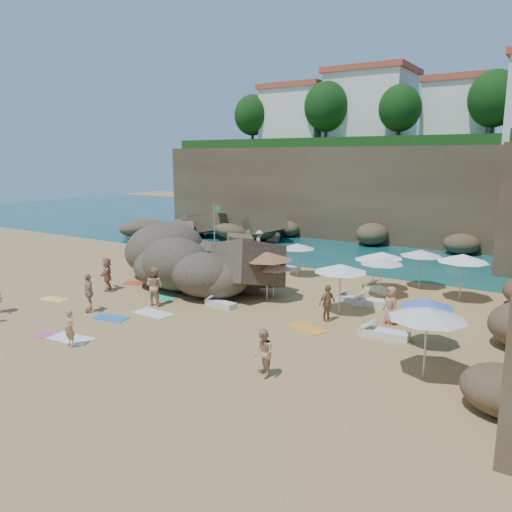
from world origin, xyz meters
The scene contains 43 objects.
ground centered at (0.00, 0.00, 0.00)m, with size 120.00×120.00×0.00m, color tan.
seawater centered at (0.00, 30.00, 0.00)m, with size 120.00×120.00×0.00m, color #0C4751.
cliff_back centered at (2.00, 25.00, 4.00)m, with size 44.00×8.00×8.00m, color brown.
rock_promontory centered at (-11.00, 16.00, 0.00)m, with size 12.00×7.00×2.00m, color brown, non-canonical shape.
clifftop_buildings centered at (2.96, 25.79, 11.24)m, with size 28.48×9.48×7.00m.
clifftop_trees centered at (4.78, 19.52, 11.26)m, with size 35.60×23.82×4.40m.
marina_masts centered at (-16.50, 30.00, 3.00)m, with size 3.10×0.10×6.00m.
rock_outcrop centered at (-0.94, 3.13, 0.00)m, with size 8.42×6.32×3.37m, color brown, non-canonical shape.
flag_pole centered at (-6.76, 10.93, 2.34)m, with size 0.71×0.21×3.67m.
parasol_0 centered at (2.03, 7.59, 1.84)m, with size 2.13×2.13×2.01m.
parasol_1 centered at (9.05, 8.75, 1.97)m, with size 2.27×2.27×2.15m.
parasol_2 centered at (11.46, 7.34, 2.20)m, with size 2.53×2.53×2.39m.
parasol_4 centered at (7.41, 7.16, 1.94)m, with size 2.24×2.24×2.12m.
parasol_5 centered at (7.18, 2.13, 2.14)m, with size 2.47×2.47×2.33m.
parasol_6 centered at (3.21, 2.13, 2.29)m, with size 2.63×2.63×2.49m.
parasol_7 centered at (7.04, 6.95, 1.83)m, with size 2.11×2.11×2.00m.
parasol_8 centered at (7.86, 5.79, 1.92)m, with size 2.21×2.21×2.09m.
parasol_9 centered at (3.41, 2.47, 1.73)m, with size 1.99×1.99×1.88m.
parasol_10 centered at (11.66, -0.06, 1.74)m, with size 2.00×2.00×1.89m.
parasol_11 centered at (12.31, -2.76, 2.20)m, with size 2.53×2.53×2.39m.
lounger_0 centered at (0.71, 8.50, 0.14)m, with size 1.82×0.61×0.28m, color white.
lounger_1 centered at (7.53, 6.65, 0.14)m, with size 1.81×0.60×0.28m, color white.
lounger_2 centered at (8.11, 4.08, 0.15)m, with size 1.98×0.66×0.31m, color silver.
lounger_3 centered at (1.92, -0.04, 0.13)m, with size 1.69×0.56×0.26m, color silver.
lounger_4 centered at (7.04, 4.09, 0.14)m, with size 1.76×0.59×0.27m, color silver.
lounger_5 centered at (10.01, 0.12, 0.15)m, with size 1.95×0.65×0.30m, color silver.
towel_1 centered at (-1.35, -7.10, 0.01)m, with size 1.51×0.76×0.03m, color #CF5079.
towel_4 centered at (-5.93, -3.70, 0.01)m, with size 1.47×0.73×0.03m, color yellow.
towel_5 centered at (-0.04, -2.66, 0.02)m, with size 1.90×0.95×0.03m, color white.
towel_7 centered at (-4.79, 1.01, 0.01)m, with size 1.61×0.81×0.03m, color #C54322.
towel_8 centered at (-1.13, -4.19, 0.01)m, with size 1.55×0.77×0.03m, color blue.
towel_10 centered at (6.90, -0.60, 0.02)m, with size 1.72×0.86×0.03m, color orange.
towel_11 centered at (-1.60, -0.42, 0.02)m, with size 1.72×0.86×0.03m, color #37C17C.
towel_13 centered at (-0.43, -6.85, 0.02)m, with size 1.82×0.91×0.03m, color white.
person_stand_1 centered at (-0.93, -1.58, 0.95)m, with size 0.92×0.72×1.89m, color tan.
person_stand_2 centered at (-3.89, 12.59, 0.87)m, with size 1.12×0.46×1.73m, color tan.
person_stand_3 centered at (7.18, 0.77, 0.82)m, with size 0.96×0.40×1.64m, color #9D764E.
person_stand_4 centered at (9.66, 1.91, 0.83)m, with size 0.82×0.44×1.67m, color tan.
person_stand_5 centered at (-5.88, 7.12, 0.90)m, with size 1.68×0.48×1.81m, color tan.
person_lie_1 centered at (-2.73, -4.06, 0.22)m, with size 1.06×1.80×0.44m, color tan.
person_lie_3 centered at (-5.07, -0.97, 0.24)m, with size 1.65×1.78×0.48m, color #BE7563.
person_lie_4 centered at (0.27, -7.37, 0.17)m, with size 0.52×1.42×0.34m, color tan.
person_lie_5 centered at (7.87, -5.63, 0.30)m, with size 0.77×1.58×0.60m, color tan.
Camera 1 is at (16.02, -18.66, 7.12)m, focal length 35.00 mm.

